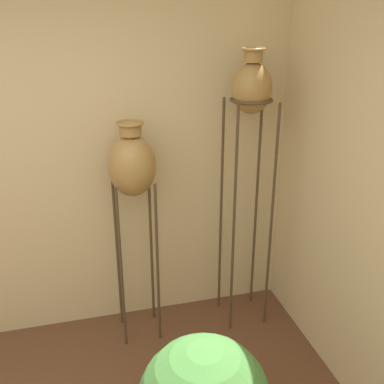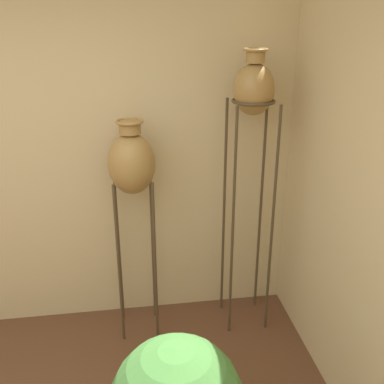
# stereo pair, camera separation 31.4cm
# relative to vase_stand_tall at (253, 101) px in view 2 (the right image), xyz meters

# --- Properties ---
(wall_back) EXTENTS (7.95, 0.06, 2.70)m
(wall_back) POSITION_rel_vase_stand_tall_xyz_m (-1.60, 0.28, -0.38)
(wall_back) COLOR #D1B784
(wall_back) RESTS_ON ground_plane
(vase_stand_tall) EXTENTS (0.31, 0.31, 2.07)m
(vase_stand_tall) POSITION_rel_vase_stand_tall_xyz_m (0.00, 0.00, 0.00)
(vase_stand_tall) COLOR #473823
(vase_stand_tall) RESTS_ON ground_plane
(vase_stand_medium) EXTENTS (0.32, 0.32, 1.63)m
(vase_stand_medium) POSITION_rel_vase_stand_tall_xyz_m (-0.82, 0.01, -0.42)
(vase_stand_medium) COLOR #473823
(vase_stand_medium) RESTS_ON ground_plane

